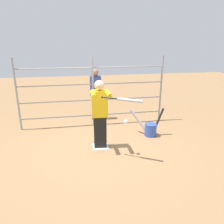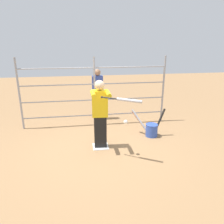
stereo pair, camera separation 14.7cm
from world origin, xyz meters
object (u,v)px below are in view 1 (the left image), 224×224
(softball_in_flight, at_px, (126,122))
(bystander_behind_fence, at_px, (96,94))
(baseball_bat_swinging, at_px, (127,100))
(batter, at_px, (100,113))
(bat_bucket, at_px, (150,128))

(softball_in_flight, height_order, bystander_behind_fence, bystander_behind_fence)
(baseball_bat_swinging, xyz_separation_m, bystander_behind_fence, (0.34, -2.90, -0.54))
(batter, xyz_separation_m, softball_in_flight, (-0.54, 0.50, -0.09))
(softball_in_flight, bearing_deg, batter, -42.41)
(bystander_behind_fence, bearing_deg, softball_in_flight, 98.57)
(baseball_bat_swinging, relative_size, bystander_behind_fence, 0.47)
(baseball_bat_swinging, relative_size, bat_bucket, 0.89)
(bystander_behind_fence, bearing_deg, baseball_bat_swinging, 96.70)
(softball_in_flight, distance_m, bat_bucket, 1.52)
(baseball_bat_swinging, distance_m, softball_in_flight, 0.65)
(softball_in_flight, xyz_separation_m, bystander_behind_fence, (0.40, -2.65, 0.05))
(baseball_bat_swinging, height_order, bat_bucket, baseball_bat_swinging)
(bat_bucket, bearing_deg, batter, 17.65)
(bat_bucket, xyz_separation_m, bystander_behind_fence, (1.37, -1.67, 0.69))
(batter, bearing_deg, baseball_bat_swinging, 123.08)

